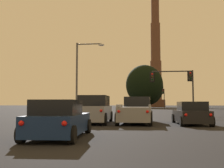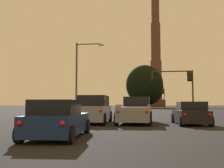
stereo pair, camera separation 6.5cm
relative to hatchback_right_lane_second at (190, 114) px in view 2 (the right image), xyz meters
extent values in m
cube|color=black|center=(0.00, 0.10, -0.14)|extent=(1.82, 4.04, 0.72)
cube|color=black|center=(0.01, -0.30, 0.50)|extent=(1.61, 1.94, 0.55)
cylinder|color=black|center=(-0.88, 1.70, -0.36)|extent=(0.23, 0.61, 0.60)
cylinder|color=black|center=(0.80, 1.74, -0.36)|extent=(0.23, 0.61, 0.60)
cylinder|color=black|center=(-0.80, -1.55, -0.36)|extent=(0.23, 0.61, 0.60)
cylinder|color=black|center=(0.88, -1.51, -0.36)|extent=(0.23, 0.61, 0.60)
sphere|color=red|center=(-0.63, -1.94, 0.02)|extent=(0.17, 0.17, 0.17)
sphere|color=red|center=(0.73, -1.91, 0.02)|extent=(0.17, 0.17, 0.17)
cube|color=navy|center=(-6.23, -7.18, -0.14)|extent=(1.91, 4.08, 0.72)
cube|color=black|center=(-6.21, -7.58, 0.50)|extent=(1.65, 1.97, 0.55)
cylinder|color=black|center=(-7.15, -5.60, -0.36)|extent=(0.25, 0.61, 0.60)
cylinder|color=black|center=(-5.47, -5.52, -0.36)|extent=(0.25, 0.61, 0.60)
cylinder|color=black|center=(-6.99, -8.85, -0.36)|extent=(0.25, 0.61, 0.60)
cylinder|color=black|center=(-5.31, -8.76, -0.36)|extent=(0.25, 0.61, 0.60)
sphere|color=red|center=(-6.81, -9.23, 0.02)|extent=(0.17, 0.17, 0.17)
sphere|color=red|center=(-5.45, -9.17, 0.02)|extent=(0.17, 0.17, 0.17)
cube|color=gray|center=(-6.28, 0.46, 0.02)|extent=(2.03, 4.84, 0.95)
cube|color=black|center=(-6.28, 0.58, 0.84)|extent=(1.85, 2.84, 0.70)
cylinder|color=black|center=(-7.26, 2.36, -0.28)|extent=(0.24, 0.76, 0.76)
cylinder|color=black|center=(-5.38, 2.41, -0.28)|extent=(0.24, 0.76, 0.76)
cylinder|color=black|center=(-7.17, -1.49, -0.28)|extent=(0.24, 0.76, 0.76)
cylinder|color=black|center=(-5.29, -1.44, -0.28)|extent=(0.24, 0.76, 0.76)
sphere|color=red|center=(-7.00, -1.98, 0.23)|extent=(0.17, 0.17, 0.17)
sphere|color=red|center=(-5.44, -1.94, 0.23)|extent=(0.17, 0.17, 0.17)
cube|color=gray|center=(-3.48, 0.73, 0.00)|extent=(2.22, 5.48, 0.88)
cube|color=black|center=(-3.40, 2.48, 0.80)|extent=(1.91, 1.87, 0.72)
cube|color=gray|center=(-4.47, -0.62, 0.52)|extent=(0.20, 2.43, 0.16)
cube|color=gray|center=(-2.60, -0.70, 0.52)|extent=(0.20, 2.43, 0.16)
cylinder|color=black|center=(-4.36, 2.97, -0.26)|extent=(0.25, 0.81, 0.80)
cylinder|color=black|center=(-2.41, 2.89, -0.26)|extent=(0.25, 0.81, 0.80)
cylinder|color=black|center=(-4.55, -1.43, -0.26)|extent=(0.25, 0.81, 0.80)
cylinder|color=black|center=(-2.59, -1.51, -0.26)|extent=(0.25, 0.81, 0.80)
sphere|color=red|center=(-4.41, -1.96, 0.19)|extent=(0.17, 0.17, 0.17)
sphere|color=red|center=(-2.77, -2.02, 0.19)|extent=(0.17, 0.17, 0.17)
cylinder|color=#2D2D30|center=(2.55, 50.47, 1.94)|extent=(0.18, 0.18, 5.21)
cylinder|color=black|center=(2.55, 50.47, -0.61)|extent=(0.40, 0.40, 0.10)
cube|color=#282828|center=(2.26, 50.47, 3.87)|extent=(0.34, 0.34, 1.04)
cube|color=black|center=(2.26, 50.65, 3.87)|extent=(0.58, 0.03, 1.25)
sphere|color=red|center=(2.26, 50.28, 4.20)|extent=(0.22, 0.22, 0.22)
sphere|color=#352604|center=(2.26, 50.28, 3.87)|extent=(0.22, 0.22, 0.22)
sphere|color=black|center=(2.26, 50.28, 3.55)|extent=(0.22, 0.22, 0.22)
cylinder|color=#2D2D30|center=(2.87, 14.32, 1.97)|extent=(0.18, 0.18, 5.27)
cylinder|color=black|center=(2.87, 14.32, -0.61)|extent=(0.40, 0.40, 0.10)
cube|color=#282828|center=(2.58, 14.32, 3.93)|extent=(0.34, 0.34, 1.04)
cube|color=black|center=(2.58, 14.50, 3.93)|extent=(0.58, 0.03, 1.25)
sphere|color=red|center=(2.58, 14.13, 4.25)|extent=(0.22, 0.22, 0.22)
sphere|color=#352604|center=(2.58, 14.13, 3.93)|extent=(0.22, 0.22, 0.22)
sphere|color=black|center=(2.58, 14.13, 3.61)|extent=(0.22, 0.22, 0.22)
cylinder|color=#2D2D30|center=(0.51, 14.32, 4.50)|extent=(4.70, 0.14, 0.14)
sphere|color=#2D2D30|center=(2.87, 14.32, 4.50)|extent=(0.18, 0.18, 0.18)
cube|color=#282828|center=(-1.84, 14.32, 3.86)|extent=(0.34, 0.34, 1.04)
cube|color=black|center=(-1.84, 14.50, 3.86)|extent=(0.58, 0.03, 1.25)
sphere|color=red|center=(-1.84, 14.13, 4.18)|extent=(0.22, 0.22, 0.22)
sphere|color=#352604|center=(-1.84, 14.13, 3.86)|extent=(0.22, 0.22, 0.22)
sphere|color=black|center=(-1.84, 14.13, 3.54)|extent=(0.22, 0.22, 0.22)
cylinder|color=#56565B|center=(-9.84, 9.59, 3.21)|extent=(0.20, 0.20, 7.75)
cylinder|color=#56565B|center=(-8.54, 9.59, 6.93)|extent=(2.59, 0.12, 0.12)
sphere|color=#56565B|center=(-9.84, 9.59, 6.93)|extent=(0.20, 0.20, 0.20)
ellipsoid|color=silver|center=(-7.24, 9.59, 6.81)|extent=(0.64, 0.36, 0.26)
cylinder|color=#523427|center=(3.34, 102.75, 1.02)|extent=(8.08, 8.08, 3.37)
cylinder|color=brown|center=(3.34, 102.75, 11.52)|extent=(5.05, 5.05, 17.62)
cylinder|color=brown|center=(3.34, 102.75, 29.13)|extent=(4.34, 4.34, 17.62)
cylinder|color=brown|center=(3.34, 102.75, 46.75)|extent=(3.64, 3.64, 17.62)
cylinder|color=black|center=(-1.27, 79.05, 0.60)|extent=(1.19, 1.19, 2.52)
ellipsoid|color=black|center=(-1.27, 79.05, 6.66)|extent=(11.91, 10.72, 12.81)
cylinder|color=black|center=(-2.19, 75.28, 0.78)|extent=(1.30, 1.30, 2.89)
ellipsoid|color=black|center=(-2.19, 75.28, 7.47)|extent=(13.00, 11.70, 13.98)
camera|label=1|loc=(-3.07, -17.06, 0.61)|focal=42.00mm
camera|label=2|loc=(-3.00, -17.05, 0.61)|focal=42.00mm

